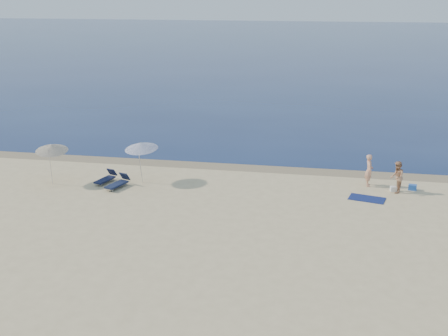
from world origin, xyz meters
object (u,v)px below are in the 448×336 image
object	(u,v)px
person_left	(369,170)
blue_cooler	(412,187)
person_right	(397,177)
umbrella_near	(141,146)

from	to	relation	value
person_left	blue_cooler	size ratio (longest dim) A/B	4.19
person_right	umbrella_near	xyz separation A→B (m)	(-13.99, -0.75, 1.23)
person_right	blue_cooler	bearing A→B (deg)	124.50
person_left	blue_cooler	bearing A→B (deg)	-100.95
umbrella_near	person_left	bearing A→B (deg)	23.31
person_left	blue_cooler	world-z (taller)	person_left
person_right	umbrella_near	size ratio (longest dim) A/B	0.71
person_left	umbrella_near	distance (m)	12.74
umbrella_near	person_right	bearing A→B (deg)	19.13
blue_cooler	umbrella_near	bearing A→B (deg)	-164.81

